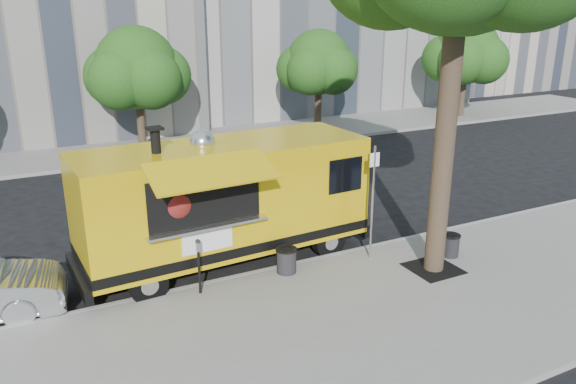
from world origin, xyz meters
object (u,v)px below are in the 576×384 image
at_px(far_tree_d, 466,52).
at_px(sign_post, 373,196).
at_px(food_truck, 224,199).
at_px(parking_meter, 199,260).
at_px(far_tree_b, 136,68).
at_px(trash_bin_right, 450,244).
at_px(trash_bin_left, 286,260).
at_px(far_tree_c, 319,62).

height_order(far_tree_d, sign_post, far_tree_d).
bearing_deg(food_truck, parking_meter, -131.71).
xyz_separation_m(far_tree_b, trash_bin_right, (4.50, -15.09, -3.36)).
bearing_deg(sign_post, trash_bin_right, -23.27).
height_order(far_tree_b, parking_meter, far_tree_b).
bearing_deg(food_truck, far_tree_d, 29.20).
xyz_separation_m(food_truck, trash_bin_right, (5.28, -2.56, -1.30)).
bearing_deg(far_tree_d, sign_post, -139.30).
distance_m(sign_post, trash_bin_left, 2.70).
height_order(far_tree_b, far_tree_c, far_tree_b).
distance_m(far_tree_b, far_tree_c, 9.01).
xyz_separation_m(food_truck, trash_bin_left, (1.02, -1.47, -1.28)).
bearing_deg(far_tree_c, parking_meter, -128.66).
xyz_separation_m(far_tree_c, food_truck, (-9.78, -12.23, -1.95)).
distance_m(parking_meter, trash_bin_right, 6.60).
relative_size(sign_post, parking_meter, 2.25).
xyz_separation_m(far_tree_c, parking_meter, (-11.00, -13.75, -2.74)).
relative_size(parking_meter, trash_bin_left, 2.11).
distance_m(food_truck, trash_bin_right, 6.01).
distance_m(far_tree_b, far_tree_d, 19.00).
xyz_separation_m(sign_post, trash_bin_left, (-2.31, 0.25, -1.36)).
xyz_separation_m(sign_post, parking_meter, (-4.55, 0.20, -0.87)).
height_order(parking_meter, trash_bin_left, parking_meter).
distance_m(parking_meter, food_truck, 2.10).
height_order(parking_meter, food_truck, food_truck).
relative_size(far_tree_c, food_truck, 0.68).
relative_size(far_tree_d, food_truck, 0.74).
bearing_deg(far_tree_b, trash_bin_left, -89.03).
bearing_deg(sign_post, far_tree_d, 40.70).
height_order(far_tree_c, sign_post, far_tree_c).
distance_m(far_tree_b, trash_bin_left, 14.40).
bearing_deg(far_tree_b, trash_bin_right, -73.39).
distance_m(far_tree_c, food_truck, 15.79).
xyz_separation_m(parking_meter, trash_bin_left, (2.24, 0.05, -0.49)).
bearing_deg(trash_bin_left, sign_post, -6.17).
bearing_deg(far_tree_b, food_truck, -93.57).
bearing_deg(far_tree_b, parking_meter, -98.10).
bearing_deg(trash_bin_right, far_tree_d, 45.95).
relative_size(far_tree_c, sign_post, 1.74).
xyz_separation_m(far_tree_d, food_truck, (-19.78, -12.43, -2.13)).
bearing_deg(sign_post, trash_bin_left, 173.83).
relative_size(far_tree_d, parking_meter, 4.23).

